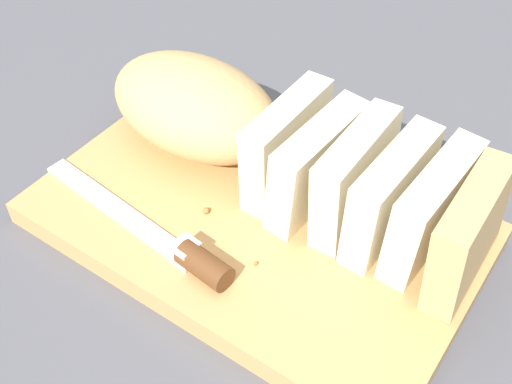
{
  "coord_description": "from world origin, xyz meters",
  "views": [
    {
      "loc": [
        0.22,
        -0.35,
        0.47
      ],
      "look_at": [
        0.0,
        0.0,
        0.05
      ],
      "focal_mm": 45.52,
      "sensor_mm": 36.0,
      "label": 1
    }
  ],
  "objects": [
    {
      "name": "crumb_near_knife",
      "position": [
        -0.01,
        0.05,
        0.03
      ],
      "size": [
        0.01,
        0.01,
        0.01
      ],
      "primitive_type": "sphere",
      "color": "#996633",
      "rests_on": "cutting_board"
    },
    {
      "name": "cutting_board",
      "position": [
        0.0,
        0.0,
        0.01
      ],
      "size": [
        0.42,
        0.27,
        0.02
      ],
      "primitive_type": "cube",
      "rotation": [
        0.0,
        0.0,
        -0.05
      ],
      "color": "tan",
      "rests_on": "ground_plane"
    },
    {
      "name": "crumb_near_loaf",
      "position": [
        0.03,
        -0.05,
        0.03
      ],
      "size": [
        0.0,
        0.0,
        0.0
      ],
      "primitive_type": "sphere",
      "color": "#996633",
      "rests_on": "cutting_board"
    },
    {
      "name": "ground_plane",
      "position": [
        0.0,
        0.0,
        0.0
      ],
      "size": [
        3.0,
        3.0,
        0.0
      ],
      "primitive_type": "plane",
      "color": "#4C4C51"
    },
    {
      "name": "bread_loaf",
      "position": [
        -0.02,
        0.05,
        0.07
      ],
      "size": [
        0.41,
        0.14,
        0.09
      ],
      "rotation": [
        0.0,
        0.0,
        -0.06
      ],
      "color": "tan",
      "rests_on": "cutting_board"
    },
    {
      "name": "bread_knife",
      "position": [
        -0.03,
        -0.08,
        0.03
      ],
      "size": [
        0.24,
        0.06,
        0.02
      ],
      "rotation": [
        0.0,
        0.0,
        2.99
      ],
      "color": "silver",
      "rests_on": "cutting_board"
    },
    {
      "name": "crumb_stray_left",
      "position": [
        -0.04,
        -0.02,
        0.03
      ],
      "size": [
        0.01,
        0.01,
        0.01
      ],
      "primitive_type": "sphere",
      "color": "#996633",
      "rests_on": "cutting_board"
    }
  ]
}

